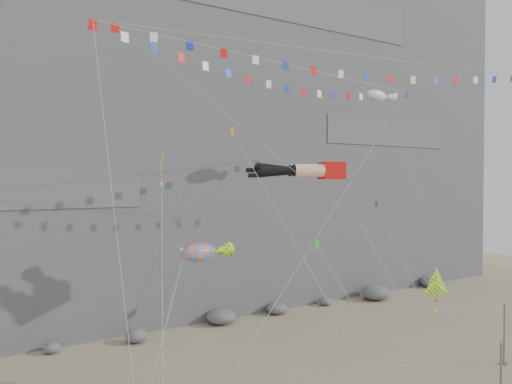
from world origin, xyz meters
The scene contains 14 objects.
cliff centered at (0.00, 32.00, 25.00)m, with size 80.00×28.00×50.00m, color slate.
talus_boulders centered at (0.00, 17.00, 0.60)m, with size 60.00×3.00×1.20m, color slate, non-canonical shape.
anchor_pole_center centered at (3.58, -6.71, 2.14)m, with size 0.12×0.12×4.28m, color slate.
anchor_pole_right centered at (11.79, -1.95, 2.12)m, with size 0.12×0.12×4.25m, color slate.
legs_kite centered at (1.13, 6.47, 13.32)m, with size 6.98×16.17×18.66m.
flag_banner_upper centered at (0.73, 7.19, 20.73)m, with size 29.95×13.53×27.64m.
flag_banner_lower centered at (3.86, 4.52, 21.43)m, with size 32.41×7.89×24.56m.
harlequin_kite centered at (-10.59, 4.16, 13.59)m, with size 4.62×10.16×16.81m.
fish_windsock centered at (-9.90, 0.97, 9.03)m, with size 7.32×5.32×11.41m.
delta_kite centered at (3.66, -2.70, 6.43)m, with size 2.33×5.22×8.35m.
blimp_windsock centered at (11.00, 9.26, 19.85)m, with size 3.79×12.20×22.92m.
small_kite_a centered at (-4.83, 6.14, 15.44)m, with size 3.13×13.09×20.25m.
small_kite_b centered at (8.23, 6.38, 10.55)m, with size 6.16×13.11×17.37m.
small_kite_c centered at (-1.79, 1.58, 8.69)m, with size 1.75×8.24×11.62m.
Camera 1 is at (-20.78, -21.42, 12.66)m, focal length 35.00 mm.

